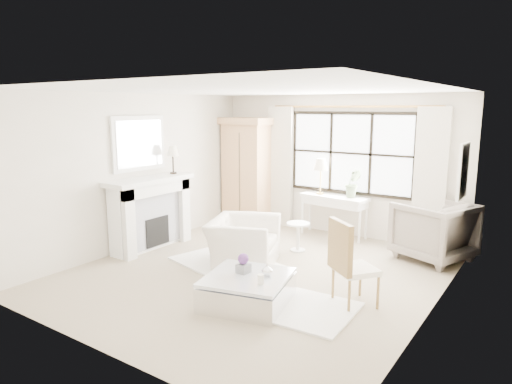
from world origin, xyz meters
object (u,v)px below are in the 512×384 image
club_armchair (243,242)px  coffee_table (247,290)px  armoire (248,170)px  console_table (334,216)px

club_armchair → coffee_table: (0.92, -1.19, -0.19)m
armoire → console_table: 2.15m
armoire → coffee_table: (2.44, -3.47, -0.96)m
armoire → club_armchair: armoire is taller
console_table → coffee_table: size_ratio=1.11×
club_armchair → armoire: bearing=13.0°
console_table → club_armchair: console_table is taller
armoire → coffee_table: 4.34m
coffee_table → armoire: bearing=111.3°
coffee_table → console_table: bearing=83.1°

